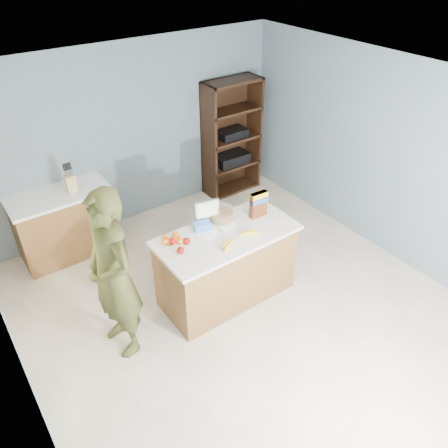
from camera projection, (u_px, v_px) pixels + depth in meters
floor at (242, 309)px, 5.02m from camera, size 4.50×5.00×0.02m
walls at (246, 184)px, 4.07m from camera, size 4.52×5.02×2.51m
counter_peninsula at (227, 268)px, 4.98m from camera, size 1.56×0.76×0.90m
back_cabinet at (66, 224)px, 5.65m from camera, size 1.24×0.62×0.90m
shelving_unit at (230, 139)px, 6.83m from camera, size 0.90×0.40×1.80m
person at (113, 277)px, 4.10m from camera, size 0.52×0.72×1.84m
knife_block at (71, 183)px, 5.37m from camera, size 0.12×0.10×0.31m
envelopes at (220, 231)px, 4.75m from camera, size 0.44×0.18×0.00m
bananas at (239, 239)px, 4.59m from camera, size 0.55×0.19×0.05m
apples at (180, 244)px, 4.49m from camera, size 0.21×0.26×0.08m
oranges at (173, 238)px, 4.59m from camera, size 0.22×0.22×0.07m
blue_carton at (202, 226)px, 4.75m from camera, size 0.21×0.17×0.08m
salad_bowl at (222, 215)px, 4.90m from camera, size 0.30×0.30×0.13m
tv at (207, 210)px, 4.79m from camera, size 0.28×0.12×0.28m
cereal_box at (259, 203)px, 4.89m from camera, size 0.21×0.09×0.31m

